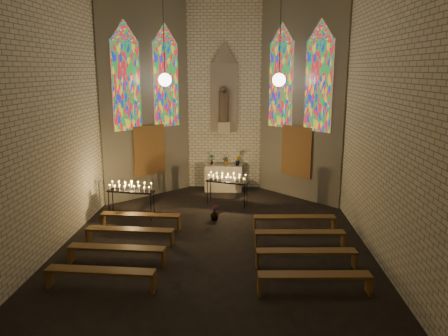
{
  "coord_description": "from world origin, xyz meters",
  "views": [
    {
      "loc": [
        0.74,
        -10.68,
        4.54
      ],
      "look_at": [
        0.22,
        0.88,
        1.92
      ],
      "focal_mm": 35.0,
      "sensor_mm": 36.0,
      "label": 1
    }
  ],
  "objects_px": {
    "altar": "(224,178)",
    "aisle_flower_pot": "(214,213)",
    "votive_stand_right": "(227,180)",
    "votive_stand_left": "(131,189)"
  },
  "relations": [
    {
      "from": "altar",
      "to": "votive_stand_left",
      "type": "relative_size",
      "value": 0.93
    },
    {
      "from": "aisle_flower_pot",
      "to": "votive_stand_right",
      "type": "height_order",
      "value": "votive_stand_right"
    },
    {
      "from": "altar",
      "to": "aisle_flower_pot",
      "type": "height_order",
      "value": "altar"
    },
    {
      "from": "altar",
      "to": "aisle_flower_pot",
      "type": "distance_m",
      "value": 3.38
    },
    {
      "from": "aisle_flower_pot",
      "to": "votive_stand_right",
      "type": "bearing_deg",
      "value": 77.77
    },
    {
      "from": "altar",
      "to": "aisle_flower_pot",
      "type": "xyz_separation_m",
      "value": [
        -0.12,
        -3.37,
        -0.27
      ]
    },
    {
      "from": "votive_stand_left",
      "to": "votive_stand_right",
      "type": "distance_m",
      "value": 3.25
    },
    {
      "from": "altar",
      "to": "votive_stand_right",
      "type": "bearing_deg",
      "value": -83.69
    },
    {
      "from": "aisle_flower_pot",
      "to": "altar",
      "type": "bearing_deg",
      "value": 87.88
    },
    {
      "from": "aisle_flower_pot",
      "to": "votive_stand_left",
      "type": "xyz_separation_m",
      "value": [
        -2.61,
        0.12,
        0.7
      ]
    }
  ]
}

